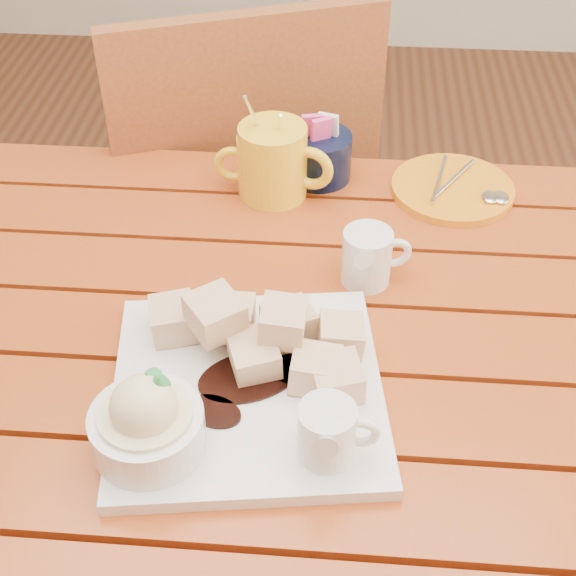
# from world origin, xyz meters

# --- Properties ---
(table) EXTENTS (1.20, 0.79, 0.75)m
(table) POSITION_xyz_m (0.00, 0.00, 0.64)
(table) COLOR #9B4014
(table) RESTS_ON ground
(dessert_plate) EXTENTS (0.33, 0.33, 0.12)m
(dessert_plate) POSITION_xyz_m (-0.00, -0.12, 0.78)
(dessert_plate) COLOR white
(dessert_plate) RESTS_ON table
(coffee_mug_left) EXTENTS (0.11, 0.08, 0.13)m
(coffee_mug_left) POSITION_xyz_m (-0.01, 0.29, 0.80)
(coffee_mug_left) COLOR yellow
(coffee_mug_left) RESTS_ON table
(coffee_mug_right) EXTENTS (0.14, 0.10, 0.16)m
(coffee_mug_right) POSITION_xyz_m (0.01, 0.29, 0.81)
(coffee_mug_right) COLOR yellow
(coffee_mug_right) RESTS_ON table
(cream_pitcher) EXTENTS (0.09, 0.08, 0.08)m
(cream_pitcher) POSITION_xyz_m (0.14, 0.10, 0.79)
(cream_pitcher) COLOR white
(cream_pitcher) RESTS_ON table
(sugar_caddy) EXTENTS (0.09, 0.09, 0.10)m
(sugar_caddy) POSITION_xyz_m (0.07, 0.34, 0.79)
(sugar_caddy) COLOR black
(sugar_caddy) RESTS_ON table
(orange_saucer) EXTENTS (0.18, 0.18, 0.02)m
(orange_saucer) POSITION_xyz_m (0.27, 0.31, 0.76)
(orange_saucer) COLOR orange
(orange_saucer) RESTS_ON table
(chair_far) EXTENTS (0.58, 0.58, 0.95)m
(chair_far) POSITION_xyz_m (-0.09, 0.57, 0.53)
(chair_far) COLOR brown
(chair_far) RESTS_ON ground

